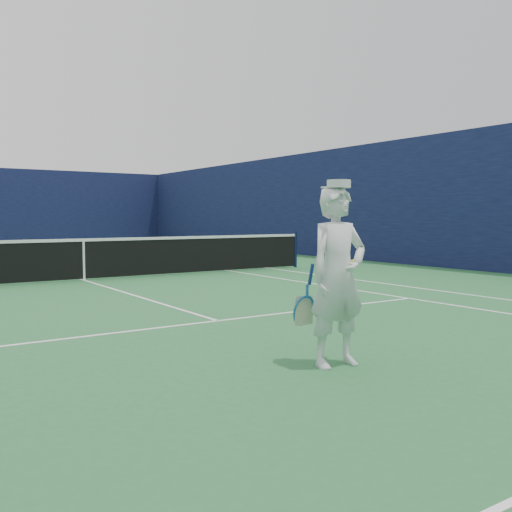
# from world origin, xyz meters

# --- Properties ---
(ground) EXTENTS (80.00, 80.00, 0.00)m
(ground) POSITION_xyz_m (0.00, 0.00, 0.00)
(ground) COLOR #266333
(ground) RESTS_ON ground
(court_markings) EXTENTS (11.03, 23.83, 0.01)m
(court_markings) POSITION_xyz_m (0.00, 0.00, 0.00)
(court_markings) COLOR white
(court_markings) RESTS_ON ground
(windscreen_fence) EXTENTS (20.12, 36.12, 4.00)m
(windscreen_fence) POSITION_xyz_m (0.00, 0.00, 2.00)
(windscreen_fence) COLOR #0F1438
(windscreen_fence) RESTS_ON ground
(tennis_net) EXTENTS (12.88, 0.09, 1.07)m
(tennis_net) POSITION_xyz_m (0.00, 0.00, 0.55)
(tennis_net) COLOR #141E4C
(tennis_net) RESTS_ON ground
(tennis_player) EXTENTS (0.77, 0.51, 1.90)m
(tennis_player) POSITION_xyz_m (-0.23, -9.24, 0.93)
(tennis_player) COLOR white
(tennis_player) RESTS_ON ground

